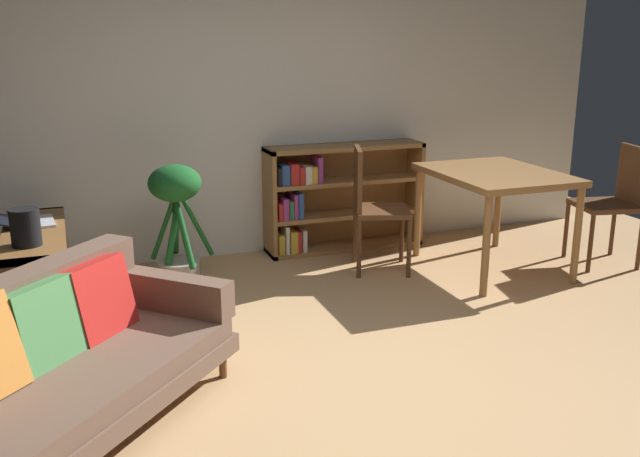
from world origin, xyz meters
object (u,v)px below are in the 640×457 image
object	(u,v)px
fabric_couch	(25,374)
potted_floor_plant	(177,215)
dining_table	(495,182)
desk_speaker	(25,227)
dining_chair_far	(372,202)
dining_chair_near	(616,198)
media_console	(39,275)
bookshelf	(333,197)
open_laptop	(26,221)

from	to	relation	value
fabric_couch	potted_floor_plant	size ratio (longest dim) A/B	2.23
dining_table	fabric_couch	bearing A→B (deg)	-156.84
desk_speaker	potted_floor_plant	bearing A→B (deg)	30.85
dining_chair_far	dining_chair_near	bearing A→B (deg)	-15.05
desk_speaker	media_console	bearing A→B (deg)	85.39
dining_table	bookshelf	distance (m)	1.41
media_console	dining_chair_far	distance (m)	2.49
desk_speaker	potted_floor_plant	world-z (taller)	potted_floor_plant
dining_chair_near	potted_floor_plant	bearing A→B (deg)	169.31
open_laptop	dining_chair_far	size ratio (longest dim) A/B	0.44
fabric_couch	bookshelf	size ratio (longest dim) A/B	1.49
fabric_couch	desk_speaker	bearing A→B (deg)	90.07
media_console	dining_chair_near	xyz separation A→B (m)	(4.40, -0.40, 0.26)
dining_chair_near	bookshelf	distance (m)	2.32
fabric_couch	media_console	distance (m)	1.65
potted_floor_plant	bookshelf	size ratio (longest dim) A/B	0.67
media_console	potted_floor_plant	world-z (taller)	potted_floor_plant
fabric_couch	open_laptop	xyz separation A→B (m)	(-0.02, 1.84, 0.25)
desk_speaker	dining_chair_near	distance (m)	4.43
potted_floor_plant	dining_chair_near	distance (m)	3.49
desk_speaker	bookshelf	bearing A→B (deg)	24.90
media_console	potted_floor_plant	bearing A→B (deg)	14.36
dining_chair_far	potted_floor_plant	bearing A→B (deg)	175.07
fabric_couch	desk_speaker	world-z (taller)	desk_speaker
open_laptop	desk_speaker	size ratio (longest dim) A/B	1.87
desk_speaker	bookshelf	xyz separation A→B (m)	(2.43, 1.13, -0.25)
fabric_couch	dining_chair_far	distance (m)	3.07
dining_table	dining_chair_far	xyz separation A→B (m)	(-0.92, 0.31, -0.16)
potted_floor_plant	dining_chair_near	world-z (taller)	dining_chair_near
fabric_couch	open_laptop	world-z (taller)	fabric_couch
dining_table	dining_chair_near	xyz separation A→B (m)	(1.01, -0.21, -0.16)
open_laptop	dining_chair_far	bearing A→B (deg)	-1.62
desk_speaker	potted_floor_plant	distance (m)	1.17
media_console	dining_chair_far	xyz separation A→B (m)	(2.47, 0.12, 0.27)
open_laptop	dining_table	size ratio (longest dim) A/B	0.38
media_console	desk_speaker	distance (m)	0.55
dining_chair_near	media_console	bearing A→B (deg)	174.80
dining_chair_near	dining_table	bearing A→B (deg)	168.20
desk_speaker	bookshelf	size ratio (longest dim) A/B	0.17
fabric_couch	dining_table	size ratio (longest dim) A/B	1.82
desk_speaker	dining_chair_far	xyz separation A→B (m)	(2.50, 0.46, -0.16)
open_laptop	fabric_couch	bearing A→B (deg)	-89.30
dining_chair_far	bookshelf	xyz separation A→B (m)	(-0.07, 0.66, -0.10)
bookshelf	dining_table	bearing A→B (deg)	-44.43
desk_speaker	dining_table	bearing A→B (deg)	2.64
fabric_couch	bookshelf	distance (m)	3.43
desk_speaker	dining_chair_near	world-z (taller)	dining_chair_near
open_laptop	dining_chair_near	size ratio (longest dim) A/B	0.44
dining_table	desk_speaker	bearing A→B (deg)	-177.36
potted_floor_plant	dining_table	xyz separation A→B (m)	(2.42, -0.44, 0.16)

